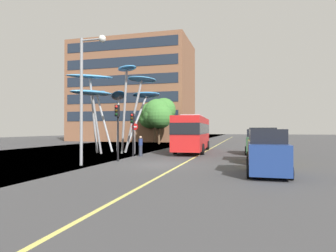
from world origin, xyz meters
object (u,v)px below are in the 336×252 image
object	(u,v)px
red_bus	(193,132)
car_parked_mid	(262,146)
street_lamp	(87,83)
car_parked_near	(267,153)
pedestrian	(141,146)
traffic_light_kerb_far	(133,125)
no_entry_sign	(135,134)
car_parked_far	(257,142)
leaf_sculpture	(114,91)
traffic_light_kerb_near	(117,121)

from	to	relation	value
red_bus	car_parked_mid	xyz separation A→B (m)	(6.02, -7.61, -0.88)
street_lamp	car_parked_mid	bearing A→B (deg)	24.03
street_lamp	red_bus	bearing A→B (deg)	70.50
car_parked_near	pedestrian	world-z (taller)	car_parked_near
street_lamp	traffic_light_kerb_far	bearing A→B (deg)	86.15
no_entry_sign	car_parked_mid	bearing A→B (deg)	-20.49
car_parked_near	pedestrian	distance (m)	12.10
car_parked_near	street_lamp	xyz separation A→B (m)	(-10.30, 1.07, 3.94)
car_parked_near	car_parked_far	bearing A→B (deg)	90.15
leaf_sculpture	car_parked_near	bearing A→B (deg)	-39.92
red_bus	car_parked_near	xyz separation A→B (m)	(5.97, -13.29, -0.91)
red_bus	pedestrian	world-z (taller)	red_bus
leaf_sculpture	pedestrian	world-z (taller)	leaf_sculpture
pedestrian	no_entry_sign	size ratio (longest dim) A/B	0.61
traffic_light_kerb_far	pedestrian	size ratio (longest dim) A/B	2.11
car_parked_mid	pedestrian	xyz separation A→B (m)	(-9.35, 2.06, -0.24)
red_bus	car_parked_near	world-z (taller)	red_bus
street_lamp	no_entry_sign	distance (m)	9.14
red_bus	street_lamp	distance (m)	13.32
leaf_sculpture	traffic_light_kerb_near	bearing A→B (deg)	-63.14
red_bus	car_parked_mid	size ratio (longest dim) A/B	2.48
leaf_sculpture	pedestrian	xyz separation A→B (m)	(3.93, -3.33, -5.05)
leaf_sculpture	car_parked_far	size ratio (longest dim) A/B	2.39
car_parked_mid	car_parked_far	size ratio (longest dim) A/B	1.03
street_lamp	no_entry_sign	world-z (taller)	street_lamp
traffic_light_kerb_far	no_entry_sign	xyz separation A→B (m)	(-0.67, 2.21, -0.72)
traffic_light_kerb_near	car_parked_near	bearing A→B (deg)	-21.16
pedestrian	traffic_light_kerb_far	bearing A→B (deg)	-151.70
car_parked_near	no_entry_sign	world-z (taller)	no_entry_sign
traffic_light_kerb_near	red_bus	bearing A→B (deg)	69.96
traffic_light_kerb_near	leaf_sculpture	bearing A→B (deg)	116.86
traffic_light_kerb_near	traffic_light_kerb_far	distance (m)	3.79
traffic_light_kerb_far	pedestrian	world-z (taller)	traffic_light_kerb_far
red_bus	car_parked_far	distance (m)	6.08
traffic_light_kerb_far	car_parked_far	xyz separation A→B (m)	(9.84, 4.91, -1.49)
traffic_light_kerb_far	car_parked_near	xyz separation A→B (m)	(9.87, -7.43, -1.49)
leaf_sculpture	street_lamp	size ratio (longest dim) A/B	1.30
red_bus	no_entry_sign	world-z (taller)	red_bus
traffic_light_kerb_near	traffic_light_kerb_far	size ratio (longest dim) A/B	1.11
traffic_light_kerb_far	no_entry_sign	world-z (taller)	traffic_light_kerb_far
red_bus	traffic_light_kerb_far	xyz separation A→B (m)	(-3.90, -5.86, 0.59)
red_bus	car_parked_far	bearing A→B (deg)	-9.10
traffic_light_kerb_far	car_parked_mid	world-z (taller)	traffic_light_kerb_far
leaf_sculpture	car_parked_near	world-z (taller)	leaf_sculpture
car_parked_mid	car_parked_far	bearing A→B (deg)	90.70
car_parked_far	no_entry_sign	distance (m)	10.88
street_lamp	no_entry_sign	bearing A→B (deg)	91.62
red_bus	car_parked_near	distance (m)	14.60
car_parked_mid	car_parked_far	world-z (taller)	car_parked_mid
leaf_sculpture	traffic_light_kerb_far	xyz separation A→B (m)	(3.35, -3.63, -3.35)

